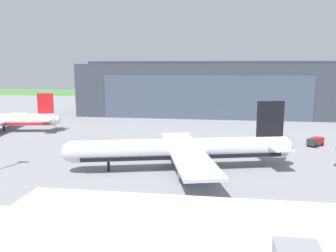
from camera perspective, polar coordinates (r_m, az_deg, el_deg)
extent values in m
plane|color=gray|center=(67.65, -3.95, -7.47)|extent=(440.00, 440.00, 0.00)
cube|color=#47803B|center=(253.13, 5.24, 5.21)|extent=(440.00, 56.00, 0.08)
cube|color=#383D47|center=(151.48, 6.43, 6.08)|extent=(102.57, 39.55, 20.82)
cube|color=#424C60|center=(131.79, 6.09, 4.63)|extent=(77.95, 0.30, 16.66)
cube|color=#383D47|center=(151.18, 6.51, 10.25)|extent=(102.57, 9.49, 1.20)
sphere|color=silver|center=(112.85, -17.82, 1.02)|extent=(2.88, 2.88, 2.88)
cube|color=red|center=(113.10, -19.39, 3.50)|extent=(4.78, 1.24, 6.28)
cube|color=silver|center=(116.07, -18.51, 1.40)|extent=(4.18, 5.67, 0.28)
cube|color=silver|center=(110.80, -19.32, 0.97)|extent=(4.18, 5.67, 0.28)
cube|color=silver|center=(127.43, -24.33, 1.36)|extent=(8.71, 17.25, 0.56)
cylinder|color=gray|center=(126.72, -24.85, 0.68)|extent=(3.81, 2.62, 2.03)
cylinder|color=black|center=(120.84, -25.24, -0.25)|extent=(0.56, 0.56, 1.91)
cylinder|color=silver|center=(68.24, 2.31, -3.76)|extent=(41.65, 14.76, 4.18)
sphere|color=silver|center=(68.36, -15.41, -4.09)|extent=(4.01, 4.01, 4.01)
sphere|color=silver|center=(74.31, 18.55, -3.15)|extent=(3.26, 3.26, 3.26)
cube|color=black|center=(68.52, 2.30, -4.70)|extent=(38.42, 13.95, 0.73)
cube|color=black|center=(71.94, 16.37, 1.13)|extent=(5.38, 1.78, 7.10)
cube|color=silver|center=(76.01, 15.86, -2.40)|extent=(5.15, 6.62, 0.28)
cube|color=silver|center=(70.41, 17.77, -3.46)|extent=(5.15, 6.62, 0.28)
cube|color=silver|center=(77.69, 1.86, -2.48)|extent=(10.79, 17.97, 0.56)
cube|color=silver|center=(59.41, 4.51, -6.37)|extent=(10.79, 17.97, 0.56)
cylinder|color=gray|center=(76.61, 1.40, -3.77)|extent=(4.42, 3.24, 2.30)
cylinder|color=gray|center=(60.95, 3.51, -7.36)|extent=(4.42, 3.24, 2.30)
cylinder|color=black|center=(68.41, -9.69, -6.53)|extent=(0.56, 0.56, 1.97)
cylinder|color=black|center=(71.37, 3.37, -5.72)|extent=(0.56, 0.56, 1.97)
cylinder|color=black|center=(67.22, 4.00, -6.70)|extent=(0.56, 0.56, 1.97)
cube|color=#2D2D33|center=(94.54, 22.49, -2.46)|extent=(2.74, 2.73, 1.59)
cube|color=#AD1E19|center=(96.51, 23.19, -2.24)|extent=(3.58, 3.60, 1.70)
cylinder|color=black|center=(95.33, 21.88, -2.81)|extent=(0.76, 0.77, 0.83)
cylinder|color=black|center=(94.20, 23.09, -3.04)|extent=(0.76, 0.77, 0.83)
cylinder|color=black|center=(97.69, 22.71, -2.58)|extent=(0.76, 0.77, 0.83)
cylinder|color=black|center=(96.59, 23.91, -2.79)|extent=(0.76, 0.77, 0.83)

